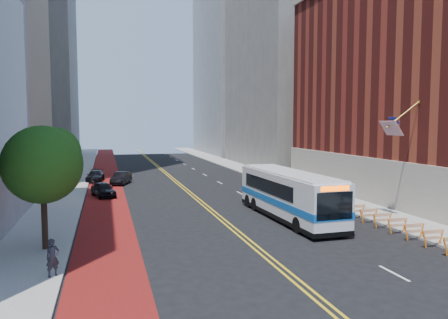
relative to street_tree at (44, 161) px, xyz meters
name	(u,v)px	position (x,y,z in m)	size (l,w,h in m)	color
ground	(281,269)	(11.24, -6.04, -4.91)	(160.00, 160.00, 0.00)	black
sidewalk_left	(68,188)	(-0.76, 23.96, -4.84)	(4.00, 140.00, 0.15)	gray
sidewalk_right	(277,180)	(23.24, 23.96, -4.84)	(4.00, 140.00, 0.15)	gray
bus_lane_paint	(106,187)	(3.14, 23.96, -4.91)	(3.60, 140.00, 0.01)	#5F0F0D
center_line_inner	(178,184)	(11.06, 23.96, -4.91)	(0.14, 140.00, 0.01)	gold
center_line_outer	(181,184)	(11.42, 23.96, -4.91)	(0.14, 140.00, 0.01)	gold
lane_dashes	(205,175)	(16.04, 31.96, -4.90)	(0.14, 98.20, 0.01)	silver
midrise_right_near	(299,43)	(34.24, 41.96, 15.09)	(18.00, 26.00, 40.00)	slate
midrise_right_far	(248,33)	(35.24, 71.96, 22.59)	(20.00, 28.00, 55.00)	gray
construction_barriers	(405,226)	(20.84, -2.62, -4.24)	(1.42, 10.91, 1.00)	orange
street_tree	(44,161)	(0.00, 0.00, 0.00)	(4.20, 4.20, 6.70)	black
transit_bus	(288,194)	(15.97, 4.11, -3.11)	(3.15, 12.66, 3.46)	silver
car_a	(103,189)	(2.92, 17.47, -4.22)	(1.64, 4.08, 1.39)	black
car_b	(121,178)	(4.86, 25.79, -4.22)	(1.46, 4.19, 1.38)	black
car_c	(95,176)	(1.94, 28.95, -4.27)	(1.81, 4.45, 1.29)	black
pedestrian	(53,258)	(0.84, -4.75, -3.91)	(0.62, 0.41, 1.70)	black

